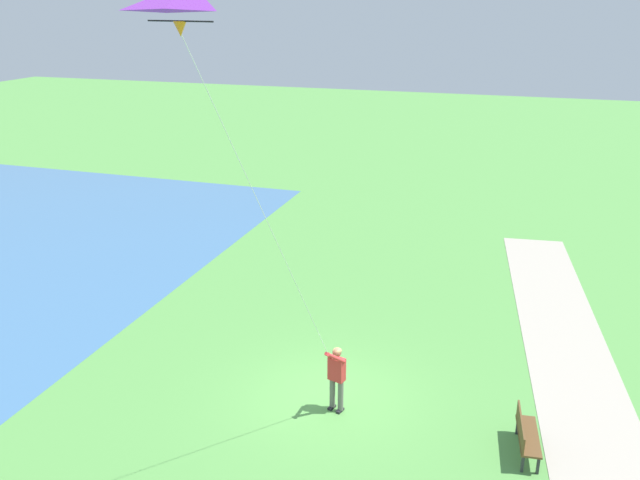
{
  "coord_description": "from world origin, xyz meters",
  "views": [
    {
      "loc": [
        -4.21,
        13.68,
        9.56
      ],
      "look_at": [
        -0.17,
        1.22,
        4.75
      ],
      "focal_mm": 36.66,
      "sensor_mm": 36.0,
      "label": 1
    }
  ],
  "objects": [
    {
      "name": "person_kite_flyer",
      "position": [
        -0.34,
        0.45,
        1.05
      ],
      "size": [
        0.5,
        0.63,
        1.83
      ],
      "color": "#232328",
      "rests_on": "ground"
    },
    {
      "name": "park_bench_near_walkway",
      "position": [
        -4.82,
        0.7,
        0.51
      ],
      "size": [
        0.61,
        1.54,
        0.88
      ],
      "color": "brown",
      "rests_on": "ground"
    },
    {
      "name": "ground_plane",
      "position": [
        0.0,
        0.0,
        0.0
      ],
      "size": [
        120.0,
        120.0,
        0.0
      ],
      "primitive_type": "plane",
      "color": "#569947"
    },
    {
      "name": "flying_kite",
      "position": [
        0.8,
        4.44,
        9.33
      ],
      "size": [
        1.74,
        4.05,
        7.95
      ],
      "color": "purple"
    }
  ]
}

